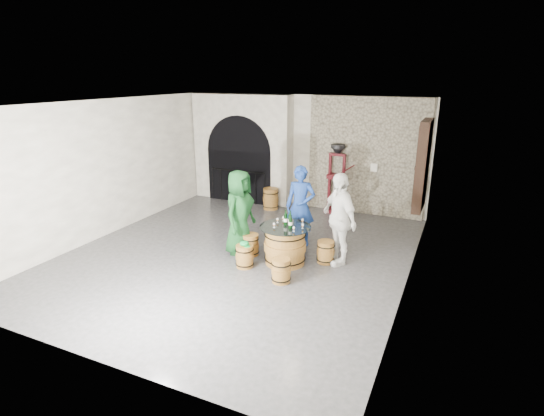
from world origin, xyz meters
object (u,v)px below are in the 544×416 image
at_px(barrel_stool_right, 326,252).
at_px(side_barrel, 271,199).
at_px(barrel_stool_near_left, 245,256).
at_px(person_green, 240,212).
at_px(person_white, 339,219).
at_px(barrel_stool_near_right, 281,271).
at_px(barrel_stool_left, 250,245).
at_px(wine_bottle_right, 290,220).
at_px(barrel_stool_far, 297,238).
at_px(barrel_table, 285,245).
at_px(wine_bottle_left, 286,219).
at_px(wine_bottle_center, 290,222).
at_px(person_blue, 300,206).
at_px(corking_press, 337,173).

bearing_deg(barrel_stool_right, side_barrel, 131.78).
xyz_separation_m(barrel_stool_near_left, side_barrel, (-1.13, 3.75, 0.07)).
height_order(person_green, person_white, person_white).
bearing_deg(barrel_stool_near_right, barrel_stool_left, 141.23).
relative_size(barrel_stool_near_left, wine_bottle_right, 1.45).
bearing_deg(barrel_stool_near_left, barrel_stool_far, 65.83).
xyz_separation_m(barrel_table, wine_bottle_left, (-0.03, 0.10, 0.54)).
xyz_separation_m(barrel_stool_left, wine_bottle_left, (0.80, 0.02, 0.70)).
xyz_separation_m(barrel_table, wine_bottle_center, (0.13, -0.04, 0.54)).
relative_size(barrel_stool_right, person_blue, 0.26).
height_order(barrel_stool_near_left, wine_bottle_center, wine_bottle_center).
bearing_deg(corking_press, person_green, -100.08).
bearing_deg(side_barrel, person_blue, -51.41).
bearing_deg(side_barrel, person_white, -44.82).
bearing_deg(wine_bottle_left, corking_press, 89.73).
height_order(barrel_stool_near_left, wine_bottle_right, wine_bottle_right).
relative_size(barrel_stool_near_right, wine_bottle_center, 1.45).
bearing_deg(barrel_stool_right, barrel_stool_left, -169.41).
relative_size(barrel_stool_far, wine_bottle_center, 1.45).
distance_m(barrel_stool_far, wine_bottle_right, 1.04).
bearing_deg(wine_bottle_left, person_green, 179.79).
relative_size(barrel_table, person_green, 0.57).
bearing_deg(barrel_stool_near_right, person_green, 146.33).
bearing_deg(corking_press, barrel_stool_near_left, -92.21).
relative_size(person_blue, wine_bottle_right, 5.62).
bearing_deg(barrel_stool_left, corking_press, 77.31).
height_order(person_green, wine_bottle_right, person_green).
bearing_deg(barrel_stool_right, wine_bottle_center, -146.25).
xyz_separation_m(wine_bottle_center, corking_press, (-0.14, 3.77, 0.19)).
relative_size(barrel_table, wine_bottle_center, 3.21).
bearing_deg(barrel_stool_near_left, corking_press, 81.21).
height_order(person_green, wine_bottle_center, person_green).
relative_size(barrel_stool_far, wine_bottle_right, 1.45).
height_order(barrel_stool_far, person_blue, person_blue).
relative_size(barrel_stool_left, person_green, 0.25).
xyz_separation_m(barrel_stool_right, person_white, (0.22, 0.11, 0.72)).
distance_m(barrel_table, corking_press, 3.79).
xyz_separation_m(barrel_stool_left, wine_bottle_center, (0.97, -0.12, 0.70)).
distance_m(barrel_stool_left, barrel_stool_right, 1.62).
height_order(barrel_stool_near_right, wine_bottle_center, wine_bottle_center).
xyz_separation_m(person_green, person_white, (2.07, 0.38, 0.03)).
bearing_deg(person_blue, barrel_stool_near_right, -87.56).
bearing_deg(barrel_stool_far, person_green, -144.52).
bearing_deg(person_blue, person_green, -143.72).
distance_m(barrel_stool_left, corking_press, 3.84).
xyz_separation_m(person_green, side_barrel, (-0.70, 3.14, -0.62)).
bearing_deg(person_white, wine_bottle_right, -113.37).
bearing_deg(person_green, corking_press, -14.25).
distance_m(barrel_stool_near_right, wine_bottle_center, 1.04).
relative_size(person_green, wine_bottle_left, 5.68).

